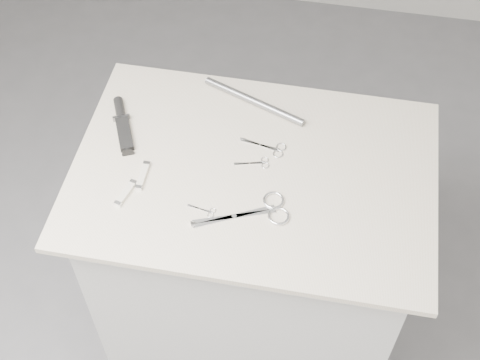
% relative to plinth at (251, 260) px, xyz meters
% --- Properties ---
extents(ground, '(4.00, 4.00, 0.01)m').
position_rel_plinth_xyz_m(ground, '(0.00, 0.00, -0.46)').
color(ground, slate).
rests_on(ground, ground).
extents(plinth, '(0.90, 0.60, 0.90)m').
position_rel_plinth_xyz_m(plinth, '(0.00, 0.00, 0.00)').
color(plinth, silver).
rests_on(plinth, ground).
extents(display_board, '(1.00, 0.70, 0.02)m').
position_rel_plinth_xyz_m(display_board, '(0.00, 0.00, 0.46)').
color(display_board, beige).
rests_on(display_board, plinth).
extents(large_shears, '(0.25, 0.16, 0.01)m').
position_rel_plinth_xyz_m(large_shears, '(0.04, -0.13, 0.47)').
color(large_shears, white).
rests_on(large_shears, display_board).
extents(embroidery_scissors_a, '(0.13, 0.06, 0.00)m').
position_rel_plinth_xyz_m(embroidery_scissors_a, '(0.04, 0.09, 0.47)').
color(embroidery_scissors_a, white).
rests_on(embroidery_scissors_a, display_board).
extents(embroidery_scissors_b, '(0.10, 0.05, 0.00)m').
position_rel_plinth_xyz_m(embroidery_scissors_b, '(0.01, 0.03, 0.47)').
color(embroidery_scissors_b, white).
rests_on(embroidery_scissors_b, display_board).
extents(tiny_scissors, '(0.08, 0.03, 0.00)m').
position_rel_plinth_xyz_m(tiny_scissors, '(-0.10, -0.16, 0.47)').
color(tiny_scissors, white).
rests_on(tiny_scissors, display_board).
extents(sheathed_knife, '(0.11, 0.20, 0.03)m').
position_rel_plinth_xyz_m(sheathed_knife, '(-0.40, 0.10, 0.48)').
color(sheathed_knife, black).
rests_on(sheathed_knife, display_board).
extents(pocket_knife_a, '(0.02, 0.10, 0.01)m').
position_rel_plinth_xyz_m(pocket_knife_a, '(-0.29, -0.08, 0.48)').
color(pocket_knife_a, silver).
rests_on(pocket_knife_a, display_board).
extents(pocket_knife_b, '(0.04, 0.09, 0.01)m').
position_rel_plinth_xyz_m(pocket_knife_b, '(-0.32, -0.14, 0.48)').
color(pocket_knife_b, silver).
rests_on(pocket_knife_b, display_board).
extents(metal_rail, '(0.32, 0.14, 0.02)m').
position_rel_plinth_xyz_m(metal_rail, '(-0.04, 0.25, 0.48)').
color(metal_rail, gray).
rests_on(metal_rail, display_board).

